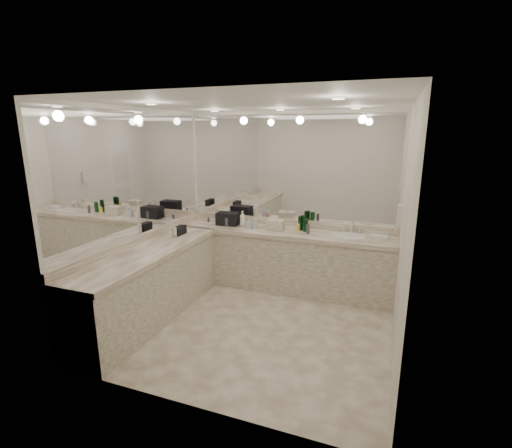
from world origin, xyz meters
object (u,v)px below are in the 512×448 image
at_px(sink, 349,237).
at_px(black_toiletry_bag, 228,219).
at_px(cream_cosmetic_case, 275,225).
at_px(soap_bottle_b, 249,223).
at_px(hand_towel, 379,237).
at_px(soap_bottle_c, 276,224).
at_px(soap_bottle_a, 243,219).
at_px(wall_phone, 400,215).

bearing_deg(sink, black_toiletry_bag, 179.78).
bearing_deg(cream_cosmetic_case, soap_bottle_b, -168.41).
bearing_deg(hand_towel, soap_bottle_c, -178.06).
bearing_deg(cream_cosmetic_case, hand_towel, 6.32).
distance_m(cream_cosmetic_case, soap_bottle_b, 0.40).
relative_size(black_toiletry_bag, hand_towel, 1.44).
relative_size(soap_bottle_a, soap_bottle_b, 1.42).
xyz_separation_m(wall_phone, hand_towel, (-0.23, 0.55, -0.43)).
bearing_deg(soap_bottle_a, cream_cosmetic_case, -2.37).
height_order(black_toiletry_bag, soap_bottle_b, black_toiletry_bag).
bearing_deg(soap_bottle_c, hand_towel, 1.94).
xyz_separation_m(wall_phone, soap_bottle_b, (-2.07, 0.42, -0.37)).
xyz_separation_m(black_toiletry_bag, soap_bottle_a, (0.25, -0.01, 0.02)).
relative_size(wall_phone, cream_cosmetic_case, 0.98).
height_order(sink, wall_phone, wall_phone).
relative_size(hand_towel, soap_bottle_a, 0.96).
distance_m(soap_bottle_a, soap_bottle_b, 0.16).
relative_size(sink, soap_bottle_c, 2.65).
height_order(sink, cream_cosmetic_case, cream_cosmetic_case).
distance_m(wall_phone, cream_cosmetic_case, 1.78).
height_order(black_toiletry_bag, soap_bottle_a, soap_bottle_a).
xyz_separation_m(cream_cosmetic_case, soap_bottle_c, (0.01, 0.02, 0.01)).
height_order(black_toiletry_bag, cream_cosmetic_case, black_toiletry_bag).
distance_m(wall_phone, soap_bottle_b, 2.14).
relative_size(wall_phone, hand_towel, 1.04).
relative_size(cream_cosmetic_case, soap_bottle_c, 1.48).
distance_m(hand_towel, soap_bottle_c, 1.44).
xyz_separation_m(wall_phone, black_toiletry_bag, (-2.45, 0.51, -0.36)).
relative_size(wall_phone, soap_bottle_c, 1.45).
bearing_deg(hand_towel, soap_bottle_a, -178.69).
xyz_separation_m(cream_cosmetic_case, soap_bottle_b, (-0.40, -0.06, 0.01)).
bearing_deg(sink, wall_phone, -39.57).
distance_m(wall_phone, black_toiletry_bag, 2.53).
relative_size(black_toiletry_bag, cream_cosmetic_case, 1.35).
bearing_deg(black_toiletry_bag, sink, -0.22).
xyz_separation_m(sink, wall_phone, (0.61, -0.50, 0.46)).
bearing_deg(soap_bottle_c, wall_phone, -16.68).
distance_m(sink, soap_bottle_a, 1.60).
bearing_deg(cream_cosmetic_case, soap_bottle_a, -178.71).
bearing_deg(soap_bottle_b, black_toiletry_bag, 167.78).
relative_size(sink, black_toiletry_bag, 1.33).
height_order(soap_bottle_a, soap_bottle_c, soap_bottle_a).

